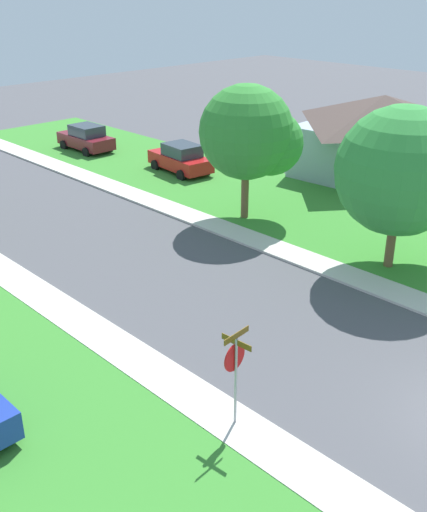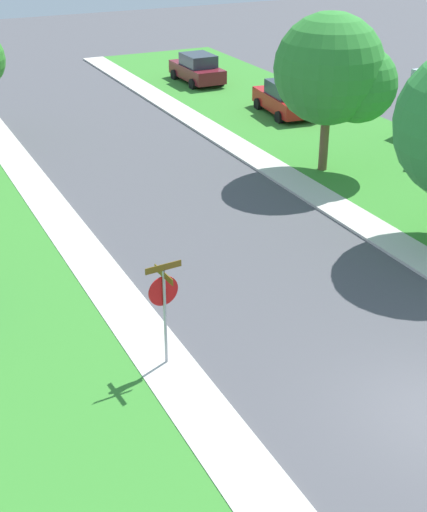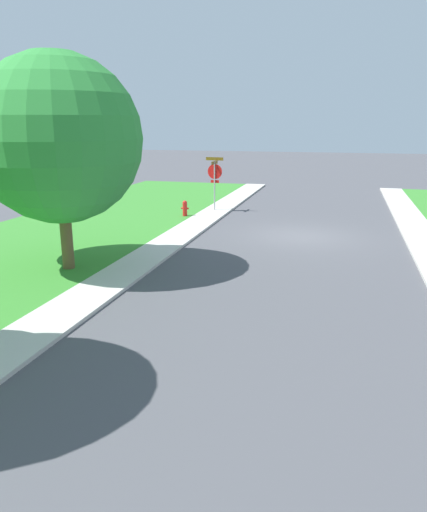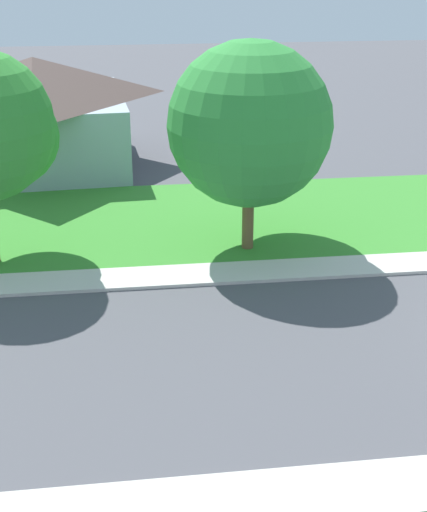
{
  "view_description": "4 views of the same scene",
  "coord_description": "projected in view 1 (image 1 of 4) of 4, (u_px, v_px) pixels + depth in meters",
  "views": [
    {
      "loc": [
        -13.74,
        -4.1,
        10.45
      ],
      "look_at": [
        0.15,
        10.1,
        1.4
      ],
      "focal_mm": 42.55,
      "sensor_mm": 36.0,
      "label": 1
    },
    {
      "loc": [
        -10.13,
        -9.55,
        10.44
      ],
      "look_at": [
        -2.24,
        6.75,
        1.4
      ],
      "focal_mm": 51.79,
      "sensor_mm": 36.0,
      "label": 2
    },
    {
      "loc": [
        -1.57,
        19.44,
        4.42
      ],
      "look_at": [
        1.29,
        8.79,
        1.4
      ],
      "focal_mm": 34.06,
      "sensor_mm": 36.0,
      "label": 3
    },
    {
      "loc": [
        -14.4,
        10.46,
        8.77
      ],
      "look_at": [
        2.86,
        8.2,
        1.4
      ],
      "focal_mm": 51.18,
      "sensor_mm": 36.0,
      "label": 4
    }
  ],
  "objects": [
    {
      "name": "sidewalk_west",
      "position": [
        72.0,
        317.0,
        20.54
      ],
      "size": [
        1.4,
        56.0,
        0.1
      ],
      "primitive_type": "cube",
      "color": "beige",
      "rests_on": "ground"
    },
    {
      "name": "tree_corner_large",
      "position": [
        408.0,
        175.0,
        22.69
      ],
      "size": [
        5.27,
        4.91,
        6.43
      ],
      "color": "brown",
      "rests_on": "ground"
    },
    {
      "name": "lawn_east",
      "position": [
        322.0,
        215.0,
        29.52
      ],
      "size": [
        8.0,
        56.0,
        0.08
      ],
      "primitive_type": "cube",
      "color": "#38842D",
      "rests_on": "ground"
    },
    {
      "name": "sidewalk_east",
      "position": [
        257.0,
        241.0,
        26.52
      ],
      "size": [
        1.4,
        56.0,
        0.1
      ],
      "primitive_type": "cube",
      "color": "beige",
      "rests_on": "ground"
    },
    {
      "name": "tree_sidewalk_near",
      "position": [
        253.0,
        135.0,
        27.57
      ],
      "size": [
        4.65,
        4.33,
        6.34
      ],
      "color": "brown",
      "rests_on": "ground"
    },
    {
      "name": "car_maroon_driveway_right",
      "position": [
        86.0,
        138.0,
        40.33
      ],
      "size": [
        2.06,
        4.31,
        1.76
      ],
      "color": "maroon",
      "rests_on": "ground"
    },
    {
      "name": "house_right_setback",
      "position": [
        381.0,
        134.0,
        34.85
      ],
      "size": [
        9.5,
        8.38,
        4.6
      ],
      "color": "#93A3B2",
      "rests_on": "ground"
    },
    {
      "name": "car_red_across_road",
      "position": [
        181.0,
        159.0,
        35.73
      ],
      "size": [
        2.38,
        4.47,
        1.76
      ],
      "color": "red",
      "rests_on": "ground"
    },
    {
      "name": "stop_sign_far_corner",
      "position": [
        235.0,
        363.0,
        14.88
      ],
      "size": [
        0.92,
        0.92,
        2.77
      ],
      "color": "#9E9EA3",
      "rests_on": "ground"
    }
  ]
}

